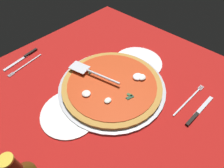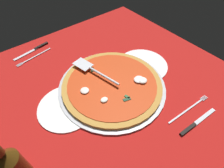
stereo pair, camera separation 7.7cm
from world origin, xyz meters
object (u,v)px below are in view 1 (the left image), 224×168
dinner_plate_left (70,113)px  place_setting_far (25,61)px  dinner_plate_right (138,63)px  place_setting_near (193,107)px  pizza (112,84)px  pizza_server (92,72)px

dinner_plate_left → place_setting_far: (3.68, 40.38, -0.14)cm
place_setting_far → dinner_plate_right: bearing=122.7°
dinner_plate_left → place_setting_near: 47.99cm
place_setting_near → dinner_plate_left: bearing=140.3°
dinner_plate_left → dinner_plate_right: 40.86cm
dinner_plate_right → place_setting_far: place_setting_far is taller
pizza → pizza_server: (-2.54, 9.78, 2.47)cm
dinner_plate_left → dinner_plate_right: same height
pizza_server → place_setting_far: pizza_server is taller
dinner_plate_left → dinner_plate_right: bearing=-1.6°
place_setting_near → place_setting_far: (-31.06, 73.49, 0.01)cm
pizza_server → pizza: bearing=-178.4°
pizza → dinner_plate_left: bearing=172.4°
dinner_plate_right → place_setting_far: bearing=131.8°
pizza_server → place_setting_far: (-14.45, 33.37, -4.29)cm
place_setting_far → place_setting_near: bearing=103.8°
dinner_plate_left → place_setting_near: place_setting_near is taller
pizza → place_setting_far: bearing=111.5°
pizza_server → place_setting_near: pizza_server is taller
place_setting_far → dinner_plate_left: bearing=75.6°
pizza → pizza_server: bearing=104.6°
dinner_plate_left → pizza: size_ratio=0.53×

